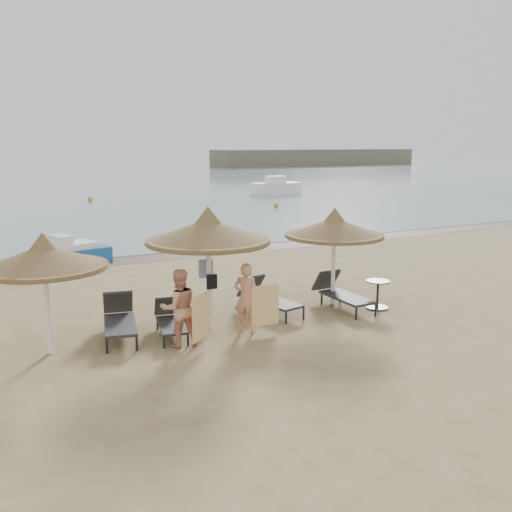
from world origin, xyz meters
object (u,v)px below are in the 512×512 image
at_px(palapa_center, 208,232).
at_px(lounger_near_left, 170,320).
at_px(person_left, 179,302).
at_px(person_right, 246,292).
at_px(lounger_far_left, 119,318).
at_px(side_table, 378,295).
at_px(lounger_far_right, 340,292).
at_px(palapa_left, 44,258).
at_px(pedal_boat, 73,253).
at_px(palapa_right, 334,228).
at_px(lounger_near_right, 267,297).

relative_size(palapa_center, lounger_near_left, 1.64).
height_order(person_left, person_right, person_left).
relative_size(lounger_far_left, person_left, 1.08).
xyz_separation_m(lounger_near_left, side_table, (5.43, -0.56, 0.01)).
xyz_separation_m(lounger_near_left, person_left, (-0.07, -0.81, 0.63)).
bearing_deg(lounger_far_right, person_right, -168.36).
xyz_separation_m(palapa_left, person_left, (2.50, -0.81, -1.03)).
bearing_deg(palapa_left, pedal_boat, 77.09).
xyz_separation_m(palapa_center, pedal_boat, (-1.53, 8.72, -1.86)).
xyz_separation_m(palapa_right, lounger_near_left, (-4.63, -0.30, -1.72)).
xyz_separation_m(palapa_center, lounger_near_right, (1.77, 0.47, -1.87)).
bearing_deg(palapa_center, lounger_near_left, -179.56).
relative_size(palapa_right, lounger_near_right, 1.30).
bearing_deg(lounger_far_right, palapa_center, 179.37).
height_order(palapa_center, lounger_near_right, palapa_center).
height_order(palapa_left, person_left, palapa_left).
bearing_deg(lounger_far_right, lounger_far_left, 175.37).
xyz_separation_m(lounger_near_right, lounger_far_right, (1.91, -0.50, 0.01)).
height_order(lounger_far_right, person_left, person_left).
relative_size(palapa_left, lounger_near_left, 1.45).
bearing_deg(palapa_center, lounger_far_right, -0.43).
height_order(palapa_left, lounger_far_right, palapa_left).
distance_m(lounger_far_left, person_left, 1.66).
height_order(lounger_far_left, pedal_boat, pedal_boat).
bearing_deg(lounger_far_left, lounger_near_right, 13.20).
distance_m(lounger_far_left, lounger_near_right, 3.77).
bearing_deg(side_table, person_right, -178.48).
relative_size(side_table, pedal_boat, 0.29).
bearing_deg(lounger_near_right, person_right, -147.10).
distance_m(palapa_center, person_left, 1.85).
distance_m(palapa_center, lounger_near_right, 2.62).
xyz_separation_m(palapa_right, person_right, (-3.05, -0.97, -1.13)).
bearing_deg(lounger_near_left, side_table, 5.68).
xyz_separation_m(palapa_center, person_left, (-1.04, -0.82, -1.30)).
height_order(palapa_right, person_right, palapa_right).
relative_size(lounger_near_left, person_left, 0.90).
height_order(palapa_left, lounger_near_right, palapa_left).
bearing_deg(lounger_near_left, person_left, -83.55).
bearing_deg(lounger_near_left, lounger_far_left, 169.43).
relative_size(palapa_left, person_left, 1.31).
distance_m(lounger_near_right, person_right, 1.71).
bearing_deg(palapa_center, side_table, -7.25).
bearing_deg(person_right, person_left, 48.44).
xyz_separation_m(person_left, pedal_boat, (-0.50, 9.54, -0.56)).
height_order(lounger_far_left, person_right, person_right).
bearing_deg(side_table, pedal_boat, 122.89).
distance_m(lounger_far_right, side_table, 0.95).
bearing_deg(palapa_right, palapa_center, -175.37).
bearing_deg(palapa_right, person_left, -166.63).
height_order(palapa_left, palapa_right, palapa_right).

